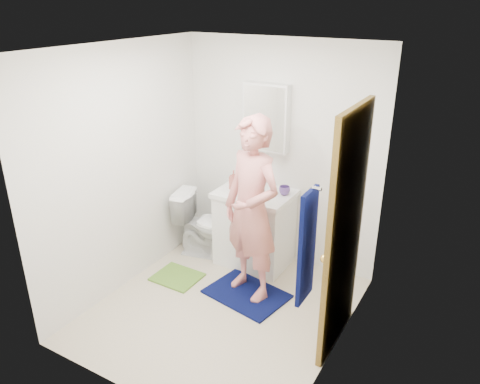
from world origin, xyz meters
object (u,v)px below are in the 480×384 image
at_px(toilet, 208,225).
at_px(toothbrush_cup, 284,190).
at_px(vanity_cabinet, 255,230).
at_px(medicine_cabinet, 266,117).
at_px(towel, 307,247).
at_px(man, 252,210).
at_px(soap_dispenser, 234,179).

xyz_separation_m(toilet, toothbrush_cup, (0.83, 0.20, 0.52)).
relative_size(vanity_cabinet, toilet, 1.06).
xyz_separation_m(medicine_cabinet, towel, (1.18, -1.71, -0.35)).
bearing_deg(vanity_cabinet, toothbrush_cup, 15.67).
relative_size(medicine_cabinet, toilet, 0.93).
distance_m(toothbrush_cup, man, 0.63).
bearing_deg(vanity_cabinet, medicine_cabinet, 90.00).
xyz_separation_m(vanity_cabinet, medicine_cabinet, (0.00, 0.22, 1.20)).
bearing_deg(toothbrush_cup, soap_dispenser, -168.64).
bearing_deg(toilet, medicine_cabinet, -70.13).
xyz_separation_m(vanity_cabinet, man, (0.26, -0.55, 0.52)).
bearing_deg(towel, toothbrush_cup, 119.28).
height_order(soap_dispenser, man, man).
relative_size(toilet, toothbrush_cup, 6.46).
height_order(towel, toothbrush_cup, towel).
height_order(medicine_cabinet, toilet, medicine_cabinet).
distance_m(soap_dispenser, toothbrush_cup, 0.56).
distance_m(vanity_cabinet, toothbrush_cup, 0.59).
distance_m(vanity_cabinet, soap_dispenser, 0.60).
bearing_deg(vanity_cabinet, man, -64.68).
height_order(towel, man, man).
relative_size(medicine_cabinet, man, 0.39).
relative_size(medicine_cabinet, soap_dispenser, 3.51).
height_order(vanity_cabinet, toilet, vanity_cabinet).
xyz_separation_m(medicine_cabinet, toilet, (-0.53, -0.34, -1.22)).
distance_m(vanity_cabinet, toilet, 0.55).
xyz_separation_m(towel, toothbrush_cup, (-0.88, 1.57, -0.35)).
bearing_deg(soap_dispenser, toilet, -162.64).
bearing_deg(medicine_cabinet, towel, -55.39).
xyz_separation_m(soap_dispenser, toothbrush_cup, (0.55, 0.11, -0.05)).
relative_size(vanity_cabinet, soap_dispenser, 4.01).
bearing_deg(soap_dispenser, vanity_cabinet, 5.99).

